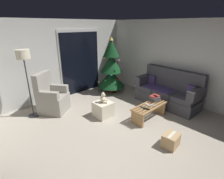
% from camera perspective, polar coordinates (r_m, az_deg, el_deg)
% --- Properties ---
extents(ground_plane, '(7.00, 7.00, 0.00)m').
position_cam_1_polar(ground_plane, '(3.95, 2.88, -15.76)').
color(ground_plane, '#9E9384').
extents(wall_back, '(5.72, 0.12, 2.50)m').
position_cam_1_polar(wall_back, '(5.83, -19.40, 8.73)').
color(wall_back, beige).
rests_on(wall_back, ground).
extents(wall_right, '(0.12, 6.00, 2.50)m').
position_cam_1_polar(wall_right, '(5.72, 23.60, 7.98)').
color(wall_right, beige).
rests_on(wall_right, ground).
extents(patio_door_frame, '(1.60, 0.02, 2.20)m').
position_cam_1_polar(patio_door_frame, '(6.28, -10.30, 8.97)').
color(patio_door_frame, silver).
rests_on(patio_door_frame, ground).
extents(patio_door_glass, '(1.50, 0.02, 2.10)m').
position_cam_1_polar(patio_door_glass, '(6.27, -10.18, 8.50)').
color(patio_door_glass, black).
rests_on(patio_door_glass, ground).
extents(couch, '(0.85, 1.97, 1.08)m').
position_cam_1_polar(couch, '(5.57, 17.89, -0.75)').
color(couch, '#3D3D42').
rests_on(couch, ground).
extents(coffee_table, '(1.10, 0.40, 0.38)m').
position_cam_1_polar(coffee_table, '(4.66, 12.20, -6.47)').
color(coffee_table, '#9E7547').
rests_on(coffee_table, ground).
extents(remote_white, '(0.08, 0.16, 0.02)m').
position_cam_1_polar(remote_white, '(4.58, 11.69, -4.97)').
color(remote_white, silver).
rests_on(remote_white, coffee_table).
extents(remote_silver, '(0.13, 0.15, 0.02)m').
position_cam_1_polar(remote_silver, '(4.57, 13.08, -5.16)').
color(remote_silver, '#ADADB2').
rests_on(remote_silver, coffee_table).
extents(remote_graphite, '(0.06, 0.16, 0.02)m').
position_cam_1_polar(remote_graphite, '(4.43, 10.06, -5.77)').
color(remote_graphite, '#333338').
rests_on(remote_graphite, coffee_table).
extents(remote_black, '(0.10, 0.16, 0.02)m').
position_cam_1_polar(remote_black, '(4.37, 11.31, -6.30)').
color(remote_black, black).
rests_on(remote_black, coffee_table).
extents(book_stack, '(0.29, 0.26, 0.14)m').
position_cam_1_polar(book_stack, '(4.87, 13.92, -2.79)').
color(book_stack, '#4C4C51').
rests_on(book_stack, coffee_table).
extents(cell_phone, '(0.12, 0.16, 0.01)m').
position_cam_1_polar(cell_phone, '(4.83, 14.12, -2.05)').
color(cell_phone, black).
rests_on(cell_phone, book_stack).
extents(christmas_tree, '(0.98, 0.98, 1.96)m').
position_cam_1_polar(christmas_tree, '(6.15, -0.24, 6.86)').
color(christmas_tree, '#4C1E19').
rests_on(christmas_tree, ground).
extents(armchair, '(0.95, 0.96, 1.13)m').
position_cam_1_polar(armchair, '(5.14, -19.22, -2.70)').
color(armchair, gray).
rests_on(armchair, ground).
extents(floor_lamp, '(0.32, 0.32, 1.78)m').
position_cam_1_polar(floor_lamp, '(4.76, -27.00, 8.33)').
color(floor_lamp, '#2D2D30').
rests_on(floor_lamp, ground).
extents(ottoman, '(0.44, 0.44, 0.41)m').
position_cam_1_polar(ottoman, '(4.69, -2.94, -6.49)').
color(ottoman, beige).
rests_on(ottoman, ground).
extents(teddy_bear_cream, '(0.21, 0.22, 0.29)m').
position_cam_1_polar(teddy_bear_cream, '(4.55, -2.89, -2.87)').
color(teddy_bear_cream, beige).
rests_on(teddy_bear_cream, ottoman).
extents(cardboard_box_taped_mid_floor, '(0.37, 0.30, 0.28)m').
position_cam_1_polar(cardboard_box_taped_mid_floor, '(3.85, 18.83, -15.55)').
color(cardboard_box_taped_mid_floor, tan).
rests_on(cardboard_box_taped_mid_floor, ground).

